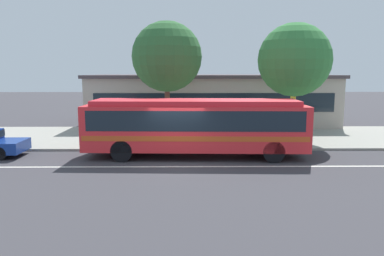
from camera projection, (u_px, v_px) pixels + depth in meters
ground_plane at (177, 162)px, 17.27m from camera, size 120.00×120.00×0.00m
sidewalk_slab at (180, 137)px, 23.69m from camera, size 60.00×8.00×0.12m
lane_stripe_center at (176, 167)px, 16.47m from camera, size 56.00×0.16×0.01m
transit_bus at (196, 124)px, 18.18m from camera, size 10.59×2.91×2.77m
pedestrian_waiting_near_sign at (233, 126)px, 21.01m from camera, size 0.48×0.48×1.68m
bus_stop_sign at (292, 115)px, 20.29m from camera, size 0.17×0.43×2.66m
street_tree_near_stop at (167, 57)px, 22.41m from camera, size 4.16×4.16×6.93m
street_tree_mid_block at (295, 60)px, 21.75m from camera, size 4.21×4.21×6.75m
station_building at (211, 100)px, 29.54m from camera, size 18.40×7.55×3.85m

